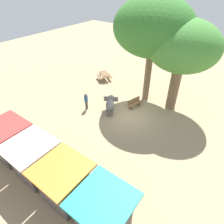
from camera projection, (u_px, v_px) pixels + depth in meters
The scene contains 11 objects.
ground_plane at pixel (128, 115), 16.81m from camera, with size 60.00×60.00×0.00m, color tan.
elephant at pixel (110, 104), 16.64m from camera, with size 1.63×1.85×1.33m.
person_handler at pixel (86, 100), 17.00m from camera, with size 0.32×0.49×1.62m.
shade_tree_main at pixel (183, 47), 14.59m from camera, with size 5.67×5.20×7.59m.
shade_tree_secondary at pixel (153, 28), 15.26m from camera, with size 6.66×6.10×8.93m.
wooden_bench at pixel (134, 103), 17.50m from camera, with size 0.76×1.46×0.88m.
picnic_table_near at pixel (104, 75), 22.03m from camera, with size 2.07×2.07×0.78m.
market_stall_teal at pixel (104, 216), 8.70m from camera, with size 2.50×2.50×2.52m.
market_stall_orange at pixel (65, 185), 9.95m from camera, with size 2.50×2.50×2.52m.
market_stall_white at pixel (34, 162), 11.20m from camera, with size 2.50×2.50×2.52m.
market_stall_red at pixel (10, 143), 12.45m from camera, with size 2.50×2.50×2.52m.
Camera 1 is at (-6.90, 11.65, 10.06)m, focal length 30.75 mm.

